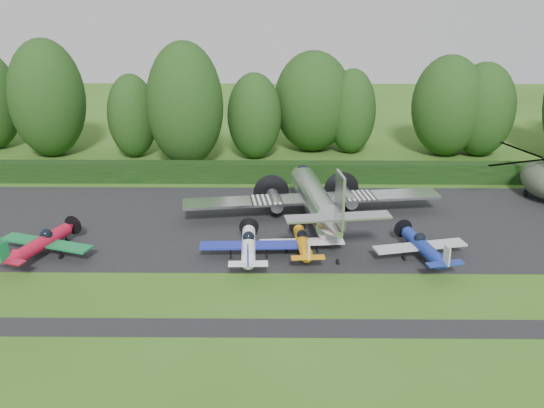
{
  "coord_description": "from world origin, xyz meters",
  "views": [
    {
      "loc": [
        0.69,
        -36.6,
        19.36
      ],
      "look_at": [
        0.31,
        8.02,
        2.5
      ],
      "focal_mm": 40.0,
      "sensor_mm": 36.0,
      "label": 1
    }
  ],
  "objects_px": {
    "transport_plane": "(315,200)",
    "light_plane_white": "(249,246)",
    "light_plane_orange": "(303,242)",
    "helicopter": "(544,178)",
    "light_plane_red": "(41,243)",
    "light_plane_blue": "(423,247)"
  },
  "relations": [
    {
      "from": "light_plane_orange",
      "to": "light_plane_blue",
      "type": "height_order",
      "value": "light_plane_blue"
    },
    {
      "from": "transport_plane",
      "to": "light_plane_white",
      "type": "distance_m",
      "value": 9.01
    },
    {
      "from": "light_plane_white",
      "to": "light_plane_orange",
      "type": "height_order",
      "value": "light_plane_white"
    },
    {
      "from": "light_plane_blue",
      "to": "light_plane_red",
      "type": "bearing_deg",
      "value": -167.48
    },
    {
      "from": "light_plane_red",
      "to": "helicopter",
      "type": "relative_size",
      "value": 0.53
    },
    {
      "from": "transport_plane",
      "to": "light_plane_orange",
      "type": "bearing_deg",
      "value": -93.4
    },
    {
      "from": "light_plane_red",
      "to": "light_plane_orange",
      "type": "height_order",
      "value": "light_plane_red"
    },
    {
      "from": "transport_plane",
      "to": "light_plane_red",
      "type": "height_order",
      "value": "transport_plane"
    },
    {
      "from": "light_plane_red",
      "to": "transport_plane",
      "type": "bearing_deg",
      "value": 0.11
    },
    {
      "from": "helicopter",
      "to": "light_plane_blue",
      "type": "bearing_deg",
      "value": -132.56
    },
    {
      "from": "transport_plane",
      "to": "light_plane_white",
      "type": "height_order",
      "value": "transport_plane"
    },
    {
      "from": "light_plane_white",
      "to": "light_plane_orange",
      "type": "xyz_separation_m",
      "value": [
        3.93,
        0.92,
        -0.14
      ]
    },
    {
      "from": "transport_plane",
      "to": "helicopter",
      "type": "relative_size",
      "value": 1.51
    },
    {
      "from": "light_plane_red",
      "to": "helicopter",
      "type": "xyz_separation_m",
      "value": [
        41.4,
        12.63,
        0.97
      ]
    },
    {
      "from": "light_plane_orange",
      "to": "light_plane_blue",
      "type": "xyz_separation_m",
      "value": [
        8.63,
        -0.9,
        0.11
      ]
    },
    {
      "from": "transport_plane",
      "to": "light_plane_red",
      "type": "bearing_deg",
      "value": -152.76
    },
    {
      "from": "transport_plane",
      "to": "light_plane_blue",
      "type": "xyz_separation_m",
      "value": [
        7.34,
        -7.28,
        -0.85
      ]
    },
    {
      "from": "transport_plane",
      "to": "light_plane_white",
      "type": "bearing_deg",
      "value": -117.56
    },
    {
      "from": "light_plane_orange",
      "to": "helicopter",
      "type": "height_order",
      "value": "helicopter"
    },
    {
      "from": "light_plane_blue",
      "to": "helicopter",
      "type": "height_order",
      "value": "helicopter"
    },
    {
      "from": "transport_plane",
      "to": "light_plane_blue",
      "type": "distance_m",
      "value": 10.37
    },
    {
      "from": "light_plane_white",
      "to": "light_plane_orange",
      "type": "relative_size",
      "value": 1.14
    }
  ]
}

